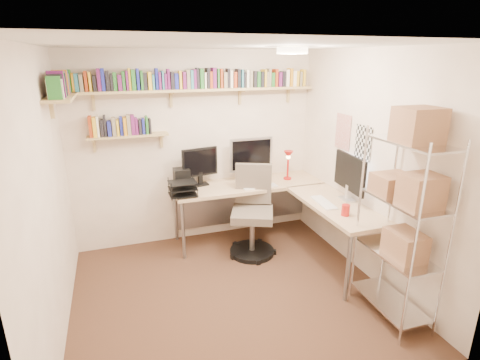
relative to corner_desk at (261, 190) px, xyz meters
name	(u,v)px	position (x,y,z in m)	size (l,w,h in m)	color
ground	(231,294)	(-0.70, -0.92, -0.79)	(3.20, 3.20, 0.00)	#46261E
room_shell	(231,153)	(-0.70, -0.92, 0.76)	(3.24, 3.04, 2.52)	beige
wall_shelves	(162,91)	(-1.13, 0.38, 1.23)	(3.12, 1.09, 0.80)	tan
corner_desk	(261,190)	(0.00, 0.00, 0.00)	(2.14, 2.04, 1.39)	tan
office_chair	(253,217)	(-0.16, -0.11, -0.32)	(0.66, 0.66, 1.13)	black
wire_rack	(408,192)	(0.66, -1.75, 0.49)	(0.41, 0.79, 2.01)	silver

